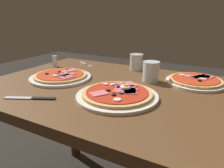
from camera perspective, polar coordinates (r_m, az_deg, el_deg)
name	(u,v)px	position (r m, az deg, el deg)	size (l,w,h in m)	color
dining_table	(103,111)	(0.99, -2.45, -7.59)	(1.06, 0.79, 0.78)	brown
pizza_foreground	(117,94)	(0.79, 1.48, -2.87)	(0.31, 0.31, 0.05)	silver
pizza_across_left	(61,76)	(1.05, -14.00, 2.07)	(0.30, 0.30, 0.03)	white
pizza_across_right	(195,81)	(1.02, 22.05, 0.81)	(0.26, 0.26, 0.03)	white
water_glass_near	(136,63)	(1.19, 6.77, 5.79)	(0.07, 0.07, 0.09)	silver
water_glass_far	(151,73)	(0.98, 10.72, 3.04)	(0.08, 0.08, 0.10)	silver
fork	(85,64)	(1.33, -7.51, 5.57)	(0.15, 0.08, 0.00)	silver
knife	(34,98)	(0.83, -20.90, -3.67)	(0.18, 0.10, 0.01)	silver
salt_shaker	(55,61)	(1.30, -15.53, 6.07)	(0.03, 0.03, 0.07)	white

